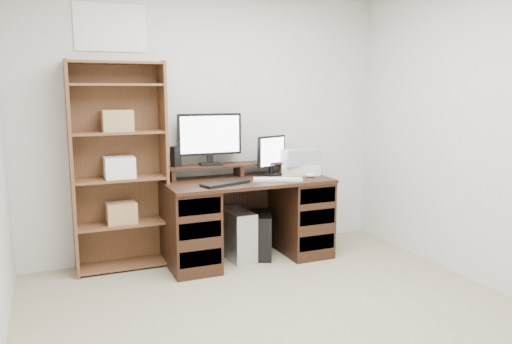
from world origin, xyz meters
TOP-DOWN VIEW (x-y plane):
  - room at (-0.00, 0.00)m, footprint 3.54×4.04m
  - desk at (0.23, 1.64)m, footprint 1.50×0.70m
  - riser_shelf at (0.23, 1.85)m, footprint 1.40×0.22m
  - monitor_wide at (-0.05, 1.86)m, footprint 0.60×0.16m
  - monitor_small at (0.53, 1.77)m, footprint 0.33×0.18m
  - speaker at (-0.37, 1.89)m, footprint 0.10×0.10m
  - keyboard_black at (-0.04, 1.47)m, footprint 0.47×0.28m
  - keyboard_white at (0.46, 1.48)m, footprint 0.46×0.29m
  - mouse at (0.82, 1.51)m, footprint 0.10×0.06m
  - printer at (0.81, 1.71)m, footprint 0.43×0.38m
  - basket at (0.81, 1.71)m, footprint 0.36×0.27m
  - tower_silver at (0.15, 1.68)m, footprint 0.23×0.47m
  - tower_black at (0.38, 1.65)m, footprint 0.33×0.45m
  - bookshelf at (-0.87, 1.86)m, footprint 0.80×0.30m

SIDE VIEW (x-z plane):
  - tower_black at x=0.38m, z-range 0.00..0.42m
  - tower_silver at x=0.15m, z-range 0.00..0.46m
  - desk at x=0.23m, z-range 0.01..0.76m
  - keyboard_white at x=0.46m, z-range 0.75..0.77m
  - keyboard_black at x=-0.04m, z-range 0.75..0.77m
  - mouse at x=0.82m, z-range 0.75..0.79m
  - printer at x=0.81m, z-range 0.75..0.84m
  - riser_shelf at x=0.23m, z-range 0.78..0.90m
  - basket at x=0.81m, z-range 0.84..0.99m
  - bookshelf at x=-0.87m, z-range 0.02..1.82m
  - monitor_small at x=0.53m, z-range 0.77..1.14m
  - speaker at x=-0.37m, z-range 0.87..1.05m
  - monitor_wide at x=-0.05m, z-range 0.90..1.37m
  - room at x=0.00m, z-range -0.02..2.52m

